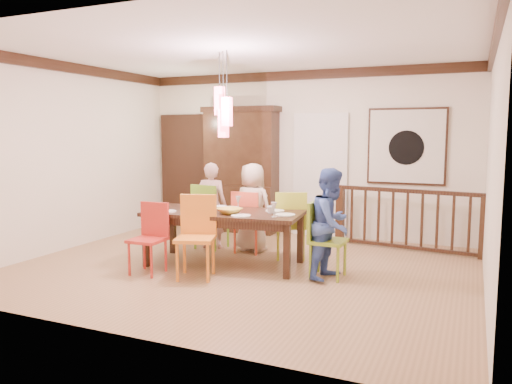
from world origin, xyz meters
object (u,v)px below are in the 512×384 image
at_px(person_far_left, 211,205).
at_px(person_far_mid, 253,207).
at_px(balustrade, 407,218).
at_px(chair_far_left, 211,211).
at_px(chair_end_right, 328,235).
at_px(dining_table, 224,217).
at_px(person_end_right, 332,224).
at_px(china_hutch, 241,169).

xyz_separation_m(person_far_left, person_far_mid, (0.69, 0.06, 0.00)).
bearing_deg(balustrade, person_far_mid, -147.97).
bearing_deg(chair_far_left, person_far_mid, -167.85).
bearing_deg(person_far_mid, chair_end_right, 156.09).
relative_size(chair_end_right, person_far_left, 0.71).
distance_m(dining_table, person_far_mid, 0.89).
bearing_deg(chair_end_right, dining_table, 89.71).
bearing_deg(chair_far_left, balustrade, -152.84).
bearing_deg(balustrade, person_end_right, -102.35).
distance_m(dining_table, person_end_right, 1.52).
bearing_deg(balustrade, china_hutch, -179.51).
xyz_separation_m(chair_far_left, person_far_mid, (0.68, 0.07, 0.10)).
bearing_deg(chair_end_right, person_end_right, -107.42).
height_order(person_far_mid, person_end_right, person_end_right).
relative_size(dining_table, chair_far_left, 2.18).
relative_size(dining_table, person_far_mid, 1.64).
bearing_deg(china_hutch, person_far_mid, -58.37).
bearing_deg(china_hutch, balustrade, -6.55).
bearing_deg(person_far_left, dining_table, 114.42).
bearing_deg(person_end_right, china_hutch, 57.12).
bearing_deg(balustrade, chair_end_right, -103.59).
xyz_separation_m(dining_table, chair_far_left, (-0.65, 0.82, -0.08)).
xyz_separation_m(dining_table, chair_end_right, (1.48, -0.02, -0.12)).
bearing_deg(china_hutch, dining_table, -70.27).
bearing_deg(chair_far_left, person_far_left, -55.25).
height_order(dining_table, china_hutch, china_hutch).
relative_size(balustrade, person_far_left, 1.72).
xyz_separation_m(dining_table, balustrade, (2.21, 1.90, -0.17)).
distance_m(dining_table, balustrade, 2.92).
height_order(dining_table, person_end_right, person_end_right).
bearing_deg(person_end_right, person_far_left, 79.93).
height_order(chair_far_left, china_hutch, china_hutch).
height_order(dining_table, person_far_mid, person_far_mid).
bearing_deg(person_far_left, person_end_right, 144.52).
bearing_deg(person_far_mid, person_end_right, 156.45).
distance_m(person_far_left, person_end_right, 2.34).
xyz_separation_m(chair_far_left, chair_end_right, (2.13, -0.84, -0.04)).
bearing_deg(dining_table, person_far_left, 121.60).
bearing_deg(person_end_right, chair_far_left, 80.07).
distance_m(chair_end_right, person_end_right, 0.15).
relative_size(balustrade, person_end_right, 1.68).
distance_m(china_hutch, balustrade, 3.10).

